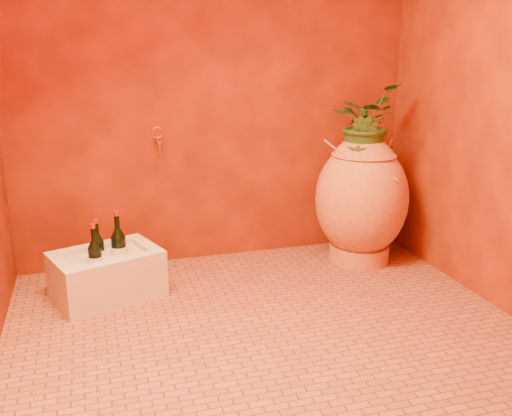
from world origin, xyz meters
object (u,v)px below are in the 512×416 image
object	(u,v)px
wine_bottle_c	(98,252)
wine_bottle_a	(119,249)
amphora	(362,198)
wall_tap	(158,140)
wine_bottle_b	(95,259)
stone_basin	(107,275)

from	to	relation	value
wine_bottle_c	wine_bottle_a	bearing A→B (deg)	-13.64
amphora	wine_bottle_c	size ratio (longest dim) A/B	2.79
amphora	wine_bottle_a	world-z (taller)	amphora
wine_bottle_c	wall_tap	size ratio (longest dim) A/B	1.76
wine_bottle_b	wall_tap	xyz separation A→B (m)	(0.41, 0.43, 0.55)
amphora	wine_bottle_c	world-z (taller)	amphora
wine_bottle_b	amphora	bearing A→B (deg)	5.88
amphora	wine_bottle_c	xyz separation A→B (m)	(-1.62, -0.06, -0.17)
amphora	wine_bottle_c	bearing A→B (deg)	-177.78
wine_bottle_b	wine_bottle_c	bearing A→B (deg)	80.31
wall_tap	wine_bottle_b	bearing A→B (deg)	-133.73
stone_basin	wall_tap	world-z (taller)	wall_tap
amphora	wine_bottle_c	distance (m)	1.63
wine_bottle_a	wine_bottle_b	bearing A→B (deg)	-148.34
wine_bottle_a	wine_bottle_c	bearing A→B (deg)	166.36
wine_bottle_a	wine_bottle_c	distance (m)	0.11
wine_bottle_a	wall_tap	bearing A→B (deg)	51.07
stone_basin	wine_bottle_a	size ratio (longest dim) A/B	1.90
amphora	wine_bottle_a	distance (m)	1.52
stone_basin	wine_bottle_b	size ratio (longest dim) A/B	2.13
wine_bottle_a	wine_bottle_b	xyz separation A→B (m)	(-0.13, -0.08, -0.01)
stone_basin	wine_bottle_a	world-z (taller)	wine_bottle_a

